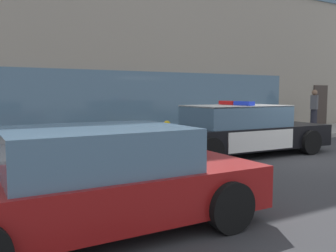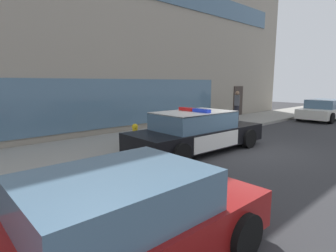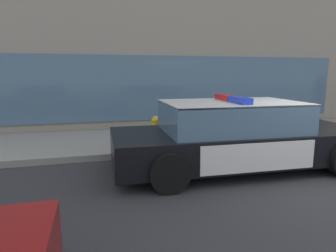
% 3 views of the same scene
% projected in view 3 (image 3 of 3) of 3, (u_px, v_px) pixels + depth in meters
% --- Properties ---
extents(ground, '(48.00, 48.00, 0.00)m').
position_uv_depth(ground, '(327.00, 179.00, 5.41)').
color(ground, '#303033').
extents(sidewalk, '(48.00, 3.03, 0.15)m').
position_uv_depth(sidewalk, '(234.00, 135.00, 8.94)').
color(sidewalk, gray).
rests_on(sidewalk, ground).
extents(storefront_building, '(24.63, 10.62, 9.34)m').
position_uv_depth(storefront_building, '(178.00, 18.00, 14.67)').
color(storefront_building, gray).
rests_on(storefront_building, ground).
extents(police_cruiser, '(5.19, 2.21, 1.49)m').
position_uv_depth(police_cruiser, '(237.00, 136.00, 5.93)').
color(police_cruiser, black).
rests_on(police_cruiser, ground).
extents(fire_hydrant, '(0.34, 0.39, 0.73)m').
position_uv_depth(fire_hydrant, '(156.00, 131.00, 7.38)').
color(fire_hydrant, gold).
rests_on(fire_hydrant, sidewalk).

